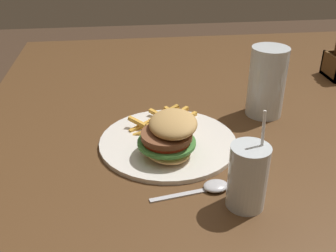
# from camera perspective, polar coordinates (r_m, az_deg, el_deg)

# --- Properties ---
(dining_table) EXTENTS (1.55, 1.40, 0.77)m
(dining_table) POSITION_cam_1_polar(r_m,az_deg,el_deg) (1.03, 12.72, -4.25)
(dining_table) COLOR brown
(dining_table) RESTS_ON ground_plane
(meal_plate_near) EXTENTS (0.30, 0.30, 0.11)m
(meal_plate_near) POSITION_cam_1_polar(r_m,az_deg,el_deg) (0.84, 0.04, -1.73)
(meal_plate_near) COLOR white
(meal_plate_near) RESTS_ON dining_table
(beer_glass) EXTENTS (0.09, 0.09, 0.17)m
(beer_glass) POSITION_cam_1_polar(r_m,az_deg,el_deg) (1.01, 14.10, 5.88)
(beer_glass) COLOR silver
(beer_glass) RESTS_ON dining_table
(juice_glass) EXTENTS (0.07, 0.07, 0.18)m
(juice_glass) POSITION_cam_1_polar(r_m,az_deg,el_deg) (0.69, 11.47, -7.49)
(juice_glass) COLOR silver
(juice_glass) RESTS_ON dining_table
(spoon) EXTENTS (0.05, 0.15, 0.01)m
(spoon) POSITION_cam_1_polar(r_m,az_deg,el_deg) (0.74, 6.33, -8.79)
(spoon) COLOR silver
(spoon) RESTS_ON dining_table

